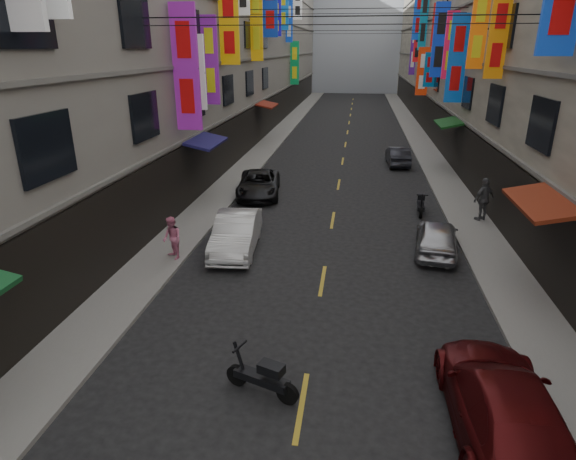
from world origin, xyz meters
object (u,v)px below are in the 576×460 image
(car_left_far, at_px, (259,184))
(car_left_mid, at_px, (236,233))
(car_right_near, at_px, (504,406))
(car_right_mid, at_px, (437,237))
(car_right_far, at_px, (398,156))
(scooter_far_right, at_px, (421,204))
(pedestrian_rfar, at_px, (484,199))
(scooter_crossing, at_px, (263,377))
(pedestrian_lfar, at_px, (172,238))

(car_left_far, bearing_deg, car_left_mid, -92.87)
(car_left_mid, bearing_deg, car_right_near, -53.51)
(car_right_mid, distance_m, car_right_far, 14.42)
(scooter_far_right, xyz_separation_m, car_left_mid, (-7.35, -5.42, 0.26))
(scooter_far_right, relative_size, car_left_mid, 0.42)
(car_right_near, height_order, pedestrian_rfar, pedestrian_rfar)
(car_left_far, distance_m, car_right_far, 11.07)
(scooter_crossing, distance_m, car_left_mid, 8.22)
(scooter_crossing, relative_size, pedestrian_rfar, 0.92)
(scooter_far_right, bearing_deg, car_left_far, -7.88)
(car_right_near, distance_m, pedestrian_lfar, 11.70)
(car_right_near, bearing_deg, car_left_far, -63.65)
(pedestrian_rfar, bearing_deg, car_left_far, -47.92)
(scooter_far_right, bearing_deg, pedestrian_lfar, 40.42)
(car_right_mid, distance_m, pedestrian_rfar, 4.44)
(car_left_mid, bearing_deg, car_right_far, 60.54)
(car_left_far, xyz_separation_m, pedestrian_rfar, (10.44, -2.65, 0.44))
(car_left_far, relative_size, pedestrian_rfar, 2.37)
(car_right_near, distance_m, car_right_far, 23.61)
(pedestrian_rfar, bearing_deg, car_right_near, 45.41)
(scooter_far_right, bearing_deg, car_right_near, 94.70)
(scooter_far_right, distance_m, pedestrian_rfar, 2.72)
(car_left_mid, bearing_deg, scooter_crossing, -77.02)
(car_right_near, bearing_deg, car_left_mid, -49.36)
(scooter_crossing, xyz_separation_m, car_right_mid, (4.89, 8.66, 0.19))
(car_left_mid, relative_size, car_left_far, 0.95)
(scooter_crossing, height_order, car_left_mid, car_left_mid)
(scooter_far_right, relative_size, pedestrian_lfar, 1.17)
(scooter_far_right, distance_m, car_right_near, 13.77)
(scooter_crossing, relative_size, car_right_near, 0.35)
(scooter_far_right, bearing_deg, scooter_crossing, 74.62)
(car_left_mid, height_order, pedestrian_rfar, pedestrian_rfar)
(car_right_near, distance_m, car_right_mid, 9.20)
(car_right_far, bearing_deg, car_left_mid, 62.54)
(car_right_far, bearing_deg, car_right_near, 88.03)
(car_left_mid, relative_size, pedestrian_lfar, 2.75)
(scooter_crossing, height_order, car_right_far, car_right_far)
(car_left_far, xyz_separation_m, car_right_far, (7.57, 8.08, -0.02))
(scooter_far_right, relative_size, car_left_far, 0.40)
(scooter_far_right, distance_m, car_right_far, 9.85)
(scooter_crossing, relative_size, car_left_far, 0.39)
(car_right_far, bearing_deg, scooter_crossing, 76.18)
(scooter_far_right, relative_size, pedestrian_rfar, 0.96)
(car_right_mid, height_order, car_right_far, car_right_mid)
(pedestrian_rfar, bearing_deg, scooter_crossing, 25.66)
(scooter_crossing, bearing_deg, car_right_near, -76.02)
(scooter_crossing, xyz_separation_m, car_left_mid, (-2.52, 7.82, 0.26))
(car_left_far, height_order, car_right_mid, car_right_mid)
(car_right_far, xyz_separation_m, pedestrian_lfar, (-8.97, -16.57, 0.29))
(car_right_far, bearing_deg, pedestrian_lfar, 58.69)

